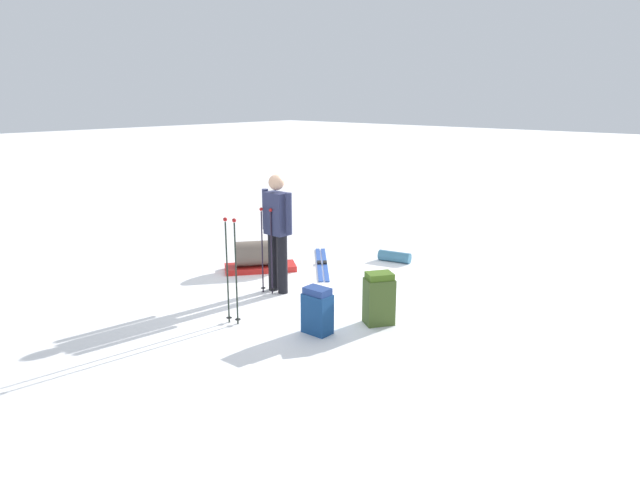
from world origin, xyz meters
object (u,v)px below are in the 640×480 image
(ski_poles_planted_near, at_px, (231,266))
(gear_sled, at_px, (260,257))
(sleeping_mat_rolled, at_px, (394,257))
(ski_poles_planted_far, at_px, (267,246))
(skier_standing, at_px, (277,227))
(ski_pair_near, at_px, (322,264))
(backpack_bright, at_px, (379,299))
(backpack_large_dark, at_px, (317,311))

(ski_poles_planted_near, bearing_deg, gear_sled, -51.18)
(sleeping_mat_rolled, bearing_deg, ski_poles_planted_far, 79.89)
(skier_standing, distance_m, ski_pair_near, 1.78)
(ski_pair_near, xyz_separation_m, ski_poles_planted_far, (-0.36, 1.59, 0.68))
(ski_pair_near, relative_size, backpack_bright, 2.29)
(ski_poles_planted_far, bearing_deg, gear_sled, -37.22)
(ski_poles_planted_far, xyz_separation_m, gear_sled, (0.89, -0.68, -0.47))
(backpack_large_dark, bearing_deg, ski_poles_planted_near, 25.50)
(ski_pair_near, height_order, backpack_bright, backpack_bright)
(ski_poles_planted_near, distance_m, ski_poles_planted_far, 1.19)
(skier_standing, height_order, backpack_bright, skier_standing)
(ski_poles_planted_near, relative_size, sleeping_mat_rolled, 2.44)
(ski_poles_planted_near, bearing_deg, ski_pair_near, -71.69)
(skier_standing, bearing_deg, gear_sled, -29.01)
(backpack_large_dark, height_order, backpack_bright, backpack_bright)
(backpack_bright, xyz_separation_m, ski_poles_planted_far, (1.87, 0.12, 0.37))
(ski_poles_planted_far, height_order, gear_sled, ski_poles_planted_far)
(skier_standing, bearing_deg, sleeping_mat_rolled, -99.10)
(skier_standing, xyz_separation_m, ski_poles_planted_near, (-0.45, 1.22, -0.21))
(skier_standing, bearing_deg, ski_poles_planted_far, 64.36)
(gear_sled, bearing_deg, ski_pair_near, -119.83)
(backpack_large_dark, height_order, gear_sled, backpack_large_dark)
(skier_standing, relative_size, ski_poles_planted_near, 1.27)
(ski_poles_planted_far, bearing_deg, backpack_large_dark, 158.11)
(skier_standing, xyz_separation_m, backpack_large_dark, (-1.43, 0.75, -0.68))
(backpack_large_dark, distance_m, ski_poles_planted_far, 1.67)
(ski_poles_planted_near, bearing_deg, ski_poles_planted_far, -64.28)
(backpack_large_dark, relative_size, gear_sled, 0.48)
(sleeping_mat_rolled, bearing_deg, backpack_bright, 120.55)
(sleeping_mat_rolled, bearing_deg, gear_sled, 54.13)
(backpack_bright, height_order, ski_poles_planted_far, ski_poles_planted_far)
(ski_poles_planted_near, bearing_deg, sleeping_mat_rolled, -88.96)
(skier_standing, bearing_deg, backpack_bright, 179.35)
(backpack_bright, relative_size, ski_poles_planted_near, 0.49)
(skier_standing, distance_m, gear_sled, 1.32)
(ski_poles_planted_near, distance_m, gear_sled, 2.30)
(backpack_large_dark, distance_m, gear_sled, 2.71)
(ski_pair_near, xyz_separation_m, backpack_bright, (-2.24, 1.47, 0.31))
(ski_pair_near, height_order, sleeping_mat_rolled, sleeping_mat_rolled)
(ski_pair_near, bearing_deg, backpack_large_dark, 130.37)
(skier_standing, xyz_separation_m, backpack_bright, (-1.80, 0.02, -0.63))
(backpack_large_dark, height_order, ski_poles_planted_near, ski_poles_planted_near)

